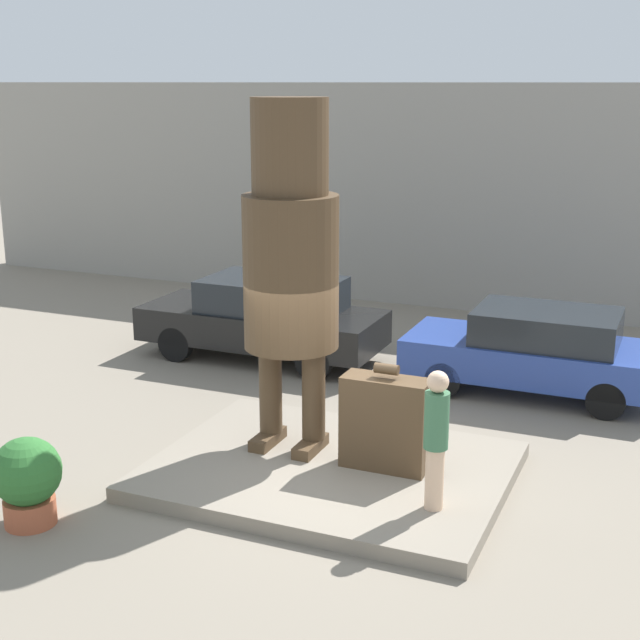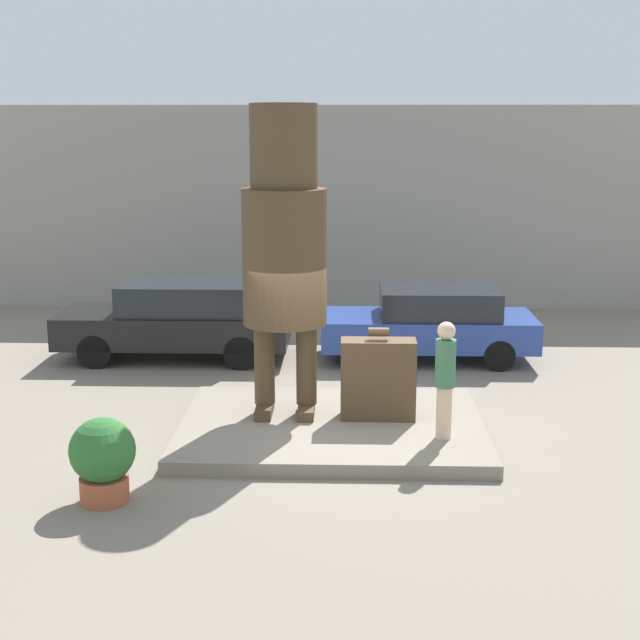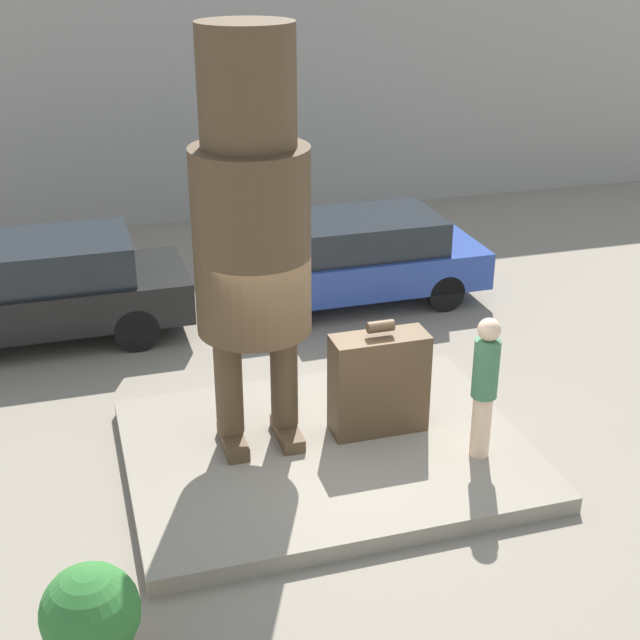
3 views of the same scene
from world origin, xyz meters
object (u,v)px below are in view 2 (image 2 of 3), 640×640
tourist (445,375)px  parked_car_black (178,318)px  parked_car_blue (431,322)px  planter_pot (103,457)px  giant_suitcase (378,379)px  statue_figure (284,237)px

tourist → parked_car_black: size_ratio=0.37×
parked_car_blue → parked_car_black: bearing=0.4°
planter_pot → tourist: bearing=23.2°
parked_car_black → planter_pot: size_ratio=4.21×
planter_pot → giant_suitcase: bearing=38.3°
statue_figure → giant_suitcase: statue_figure is taller
tourist → parked_car_black: bearing=133.1°
giant_suitcase → parked_car_blue: bearing=74.4°
planter_pot → parked_car_black: bearing=92.9°
giant_suitcase → planter_pot: size_ratio=1.31×
giant_suitcase → parked_car_black: bearing=132.3°
tourist → parked_car_black: 6.96m
parked_car_black → parked_car_blue: 5.02m
tourist → planter_pot: bearing=-156.8°
parked_car_black → giant_suitcase: bearing=132.3°
statue_figure → parked_car_black: bearing=121.0°
parked_car_blue → planter_pot: 8.41m
parked_car_blue → planter_pot: bearing=56.3°
parked_car_black → parked_car_blue: size_ratio=1.09×
giant_suitcase → tourist: size_ratio=0.83×
tourist → parked_car_blue: bearing=86.9°
parked_car_black → planter_pot: bearing=92.9°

